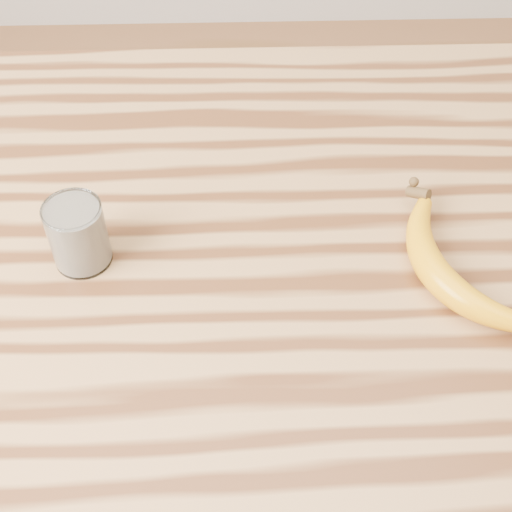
{
  "coord_description": "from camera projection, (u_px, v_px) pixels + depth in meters",
  "views": [
    {
      "loc": [
        -0.05,
        -0.64,
        1.56
      ],
      "look_at": [
        -0.03,
        -0.09,
        0.93
      ],
      "focal_mm": 50.0,
      "sensor_mm": 36.0,
      "label": 1
    }
  ],
  "objects": [
    {
      "name": "table",
      "position": [
        278.0,
        284.0,
        1.02
      ],
      "size": [
        1.2,
        0.8,
        0.9
      ],
      "color": "#A17342",
      "rests_on": "ground"
    },
    {
      "name": "smoothie_glass",
      "position": [
        78.0,
        234.0,
        0.84
      ],
      "size": [
        0.07,
        0.07,
        0.09
      ],
      "color": "white",
      "rests_on": "table"
    },
    {
      "name": "banana",
      "position": [
        437.0,
        276.0,
        0.83
      ],
      "size": [
        0.23,
        0.34,
        0.04
      ],
      "primitive_type": null,
      "rotation": [
        0.0,
        0.0,
        0.41
      ],
      "color": "orange",
      "rests_on": "table"
    }
  ]
}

